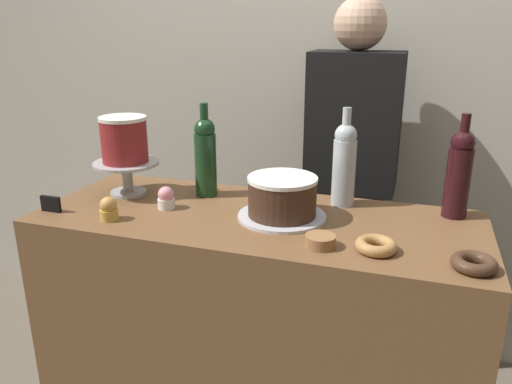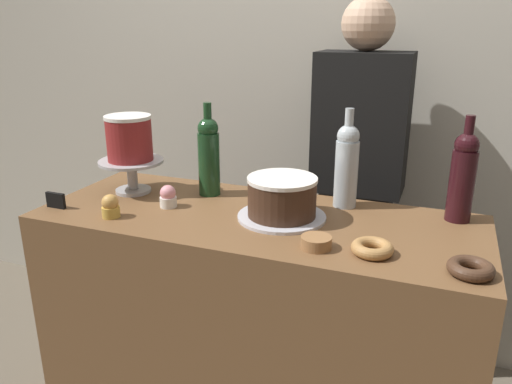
# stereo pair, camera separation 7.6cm
# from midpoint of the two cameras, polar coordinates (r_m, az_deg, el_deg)

# --- Properties ---
(back_wall) EXTENTS (6.00, 0.05, 2.60)m
(back_wall) POSITION_cam_midpoint_polar(r_m,az_deg,el_deg) (2.30, 5.84, 13.53)
(back_wall) COLOR #BCB7A8
(back_wall) RESTS_ON ground_plane
(display_counter) EXTENTS (1.40, 0.55, 0.92)m
(display_counter) POSITION_cam_midpoint_polar(r_m,az_deg,el_deg) (1.80, -1.26, -16.54)
(display_counter) COLOR brown
(display_counter) RESTS_ON ground_plane
(cake_stand_pedestal) EXTENTS (0.23, 0.23, 0.12)m
(cake_stand_pedestal) POSITION_cam_midpoint_polar(r_m,az_deg,el_deg) (1.83, -15.63, 2.19)
(cake_stand_pedestal) COLOR #B2B2B7
(cake_stand_pedestal) RESTS_ON display_counter
(white_layer_cake) EXTENTS (0.16, 0.16, 0.16)m
(white_layer_cake) POSITION_cam_midpoint_polar(r_m,az_deg,el_deg) (1.80, -15.95, 5.76)
(white_layer_cake) COLOR maroon
(white_layer_cake) RESTS_ON cake_stand_pedestal
(silver_serving_platter) EXTENTS (0.28, 0.28, 0.01)m
(silver_serving_platter) POSITION_cam_midpoint_polar(r_m,az_deg,el_deg) (1.57, 1.57, -2.77)
(silver_serving_platter) COLOR silver
(silver_serving_platter) RESTS_ON display_counter
(chocolate_round_cake) EXTENTS (0.22, 0.22, 0.12)m
(chocolate_round_cake) POSITION_cam_midpoint_polar(r_m,az_deg,el_deg) (1.55, 1.59, -0.47)
(chocolate_round_cake) COLOR #3D2619
(chocolate_round_cake) RESTS_ON silver_serving_platter
(wine_bottle_clear) EXTENTS (0.08, 0.08, 0.33)m
(wine_bottle_clear) POSITION_cam_midpoint_polar(r_m,az_deg,el_deg) (1.66, 8.71, 3.28)
(wine_bottle_clear) COLOR #B2BCC1
(wine_bottle_clear) RESTS_ON display_counter
(wine_bottle_dark_red) EXTENTS (0.08, 0.08, 0.33)m
(wine_bottle_dark_red) POSITION_cam_midpoint_polar(r_m,az_deg,el_deg) (1.64, 20.87, 2.10)
(wine_bottle_dark_red) COLOR black
(wine_bottle_dark_red) RESTS_ON display_counter
(wine_bottle_green) EXTENTS (0.08, 0.08, 0.33)m
(wine_bottle_green) POSITION_cam_midpoint_polar(r_m,az_deg,el_deg) (1.75, -7.03, 4.15)
(wine_bottle_green) COLOR #193D1E
(wine_bottle_green) RESTS_ON display_counter
(cupcake_caramel) EXTENTS (0.06, 0.06, 0.07)m
(cupcake_caramel) POSITION_cam_midpoint_polar(r_m,az_deg,el_deg) (1.62, -17.71, -1.89)
(cupcake_caramel) COLOR gold
(cupcake_caramel) RESTS_ON display_counter
(cupcake_strawberry) EXTENTS (0.06, 0.06, 0.07)m
(cupcake_strawberry) POSITION_cam_midpoint_polar(r_m,az_deg,el_deg) (1.67, -11.48, -0.71)
(cupcake_strawberry) COLOR white
(cupcake_strawberry) RESTS_ON display_counter
(donut_chocolate) EXTENTS (0.11, 0.11, 0.03)m
(donut_chocolate) POSITION_cam_midpoint_polar(r_m,az_deg,el_deg) (1.34, 22.06, -7.54)
(donut_chocolate) COLOR #472D1E
(donut_chocolate) RESTS_ON display_counter
(donut_maple) EXTENTS (0.11, 0.11, 0.03)m
(donut_maple) POSITION_cam_midpoint_polar(r_m,az_deg,el_deg) (1.37, 11.94, -6.00)
(donut_maple) COLOR #B27F47
(donut_maple) RESTS_ON display_counter
(cookie_stack) EXTENTS (0.08, 0.08, 0.03)m
(cookie_stack) POSITION_cam_midpoint_polar(r_m,az_deg,el_deg) (1.37, 5.74, -5.58)
(cookie_stack) COLOR olive
(cookie_stack) RESTS_ON display_counter
(price_sign_chalkboard) EXTENTS (0.07, 0.01, 0.05)m
(price_sign_chalkboard) POSITION_cam_midpoint_polar(r_m,az_deg,el_deg) (1.76, -23.46, -1.26)
(price_sign_chalkboard) COLOR black
(price_sign_chalkboard) RESTS_ON display_counter
(barista_figure) EXTENTS (0.36, 0.22, 1.60)m
(barista_figure) POSITION_cam_midpoint_polar(r_m,az_deg,el_deg) (2.12, 9.60, 0.19)
(barista_figure) COLOR black
(barista_figure) RESTS_ON ground_plane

